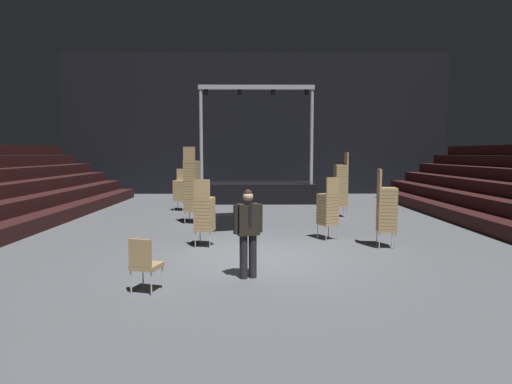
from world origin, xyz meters
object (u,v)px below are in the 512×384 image
equipment_road_case (224,222)px  loose_chair_near_man (144,262)px  chair_stack_front_left (341,185)px  man_with_tie (248,228)px  chair_stack_mid_right (328,208)px  chair_stack_front_right (386,208)px  stage_riser (256,190)px  chair_stack_rear_left (180,190)px  chair_stack_mid_centre (192,185)px  chair_stack_mid_left (204,213)px

equipment_road_case → loose_chair_near_man: 6.00m
chair_stack_front_left → loose_chair_near_man: bearing=145.1°
man_with_tie → chair_stack_mid_right: bearing=-138.6°
chair_stack_front_right → stage_riser: bearing=-155.2°
chair_stack_front_left → loose_chair_near_man: size_ratio=2.53×
chair_stack_rear_left → chair_stack_front_right: bearing=146.0°
chair_stack_mid_right → chair_stack_rear_left: 7.69m
stage_riser → chair_stack_mid_centre: 6.73m
loose_chair_near_man → man_with_tie: bearing=41.8°
stage_riser → man_with_tie: 12.57m
chair_stack_mid_right → chair_stack_rear_left: (-5.01, 5.83, 0.00)m
chair_stack_mid_centre → equipment_road_case: size_ratio=2.84×
chair_stack_mid_left → chair_stack_rear_left: same height
chair_stack_mid_right → equipment_road_case: (-2.95, 1.54, -0.63)m
man_with_tie → chair_stack_rear_left: (-2.87, 9.38, -0.09)m
chair_stack_mid_centre → loose_chair_near_man: (0.19, -7.07, -0.75)m
man_with_tie → chair_stack_rear_left: 9.81m
chair_stack_front_right → man_with_tie: bearing=-45.8°
chair_stack_rear_left → chair_stack_mid_left: bearing=118.1°
chair_stack_front_right → equipment_road_case: 4.98m
chair_stack_mid_right → chair_stack_front_right: bearing=-66.6°
chair_stack_mid_centre → chair_stack_rear_left: size_ratio=1.50×
loose_chair_near_man → stage_riser: bearing=97.9°
chair_stack_rear_left → man_with_tie: bearing=120.4°
chair_stack_front_left → chair_stack_front_right: bearing=176.9°
chair_stack_mid_centre → stage_riser: bearing=85.0°
man_with_tie → stage_riser: bearing=-108.8°
man_with_tie → chair_stack_mid_centre: 6.55m
chair_stack_mid_centre → chair_stack_rear_left: 3.30m
chair_stack_front_right → chair_stack_mid_centre: size_ratio=0.77×
chair_stack_mid_right → loose_chair_near_man: 5.86m
chair_stack_front_right → chair_stack_mid_centre: 6.51m
loose_chair_near_man → chair_stack_mid_right: bearing=65.0°
stage_riser → loose_chair_near_man: size_ratio=5.87×
chair_stack_mid_right → chair_stack_mid_centre: (-4.08, 2.69, 0.42)m
chair_stack_rear_left → stage_riser: bearing=-121.4°
chair_stack_mid_left → chair_stack_mid_right: (3.27, 0.85, 0.00)m
man_with_tie → chair_stack_mid_centre: size_ratio=0.66×
stage_riser → man_with_tie: (-0.29, -12.56, 0.36)m
chair_stack_mid_left → stage_riser: bearing=93.5°
equipment_road_case → loose_chair_near_man: loose_chair_near_man is taller
stage_riser → chair_stack_mid_right: 9.19m
equipment_road_case → chair_stack_mid_right: bearing=-27.6°
man_with_tie → loose_chair_near_man: (-1.74, -0.82, -0.41)m
man_with_tie → chair_stack_front_right: bearing=-160.8°
chair_stack_front_right → chair_stack_rear_left: bearing=-129.9°
man_with_tie → chair_stack_mid_left: chair_stack_mid_left is taller
chair_stack_mid_right → equipment_road_case: chair_stack_mid_right is taller
stage_riser → chair_stack_mid_left: size_ratio=3.25×
chair_stack_front_right → chair_stack_mid_right: (-1.27, 1.01, -0.13)m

